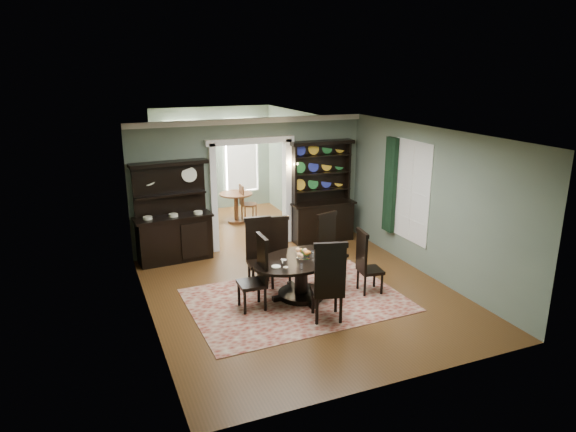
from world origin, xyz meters
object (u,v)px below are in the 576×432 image
object	(u,v)px
welsh_dresser	(322,205)
parlor_table	(236,203)
dining_table	(301,270)
sideboard	(173,227)

from	to	relation	value
welsh_dresser	parlor_table	xyz separation A→B (m)	(-1.50, 2.19, -0.35)
welsh_dresser	parlor_table	size ratio (longest dim) A/B	2.75
dining_table	welsh_dresser	xyz separation A→B (m)	(1.77, 2.79, 0.35)
welsh_dresser	parlor_table	world-z (taller)	welsh_dresser
welsh_dresser	parlor_table	bearing A→B (deg)	126.86
dining_table	parlor_table	size ratio (longest dim) A/B	2.46
sideboard	welsh_dresser	size ratio (longest dim) A/B	0.90
dining_table	sideboard	world-z (taller)	sideboard
dining_table	welsh_dresser	distance (m)	3.33
dining_table	welsh_dresser	bearing A→B (deg)	43.25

